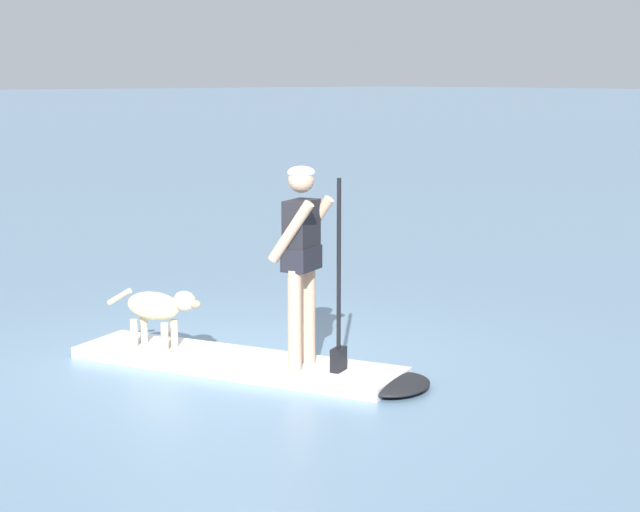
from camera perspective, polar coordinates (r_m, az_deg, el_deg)
The scene contains 4 objects.
ground_plane at distance 9.44m, azimuth -4.60°, elevation -6.07°, with size 400.00×400.00×0.00m, color slate.
paddleboard at distance 9.32m, azimuth -3.39°, elevation -5.95°, with size 3.37×1.97×0.10m.
person_paddler at distance 8.88m, azimuth -0.92°, elevation 0.25°, with size 0.68×0.59×1.73m.
dog at distance 9.76m, azimuth -8.78°, elevation -2.80°, with size 0.97×0.47×0.55m.
Camera 1 is at (7.31, -5.40, 2.56)m, focal length 59.00 mm.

